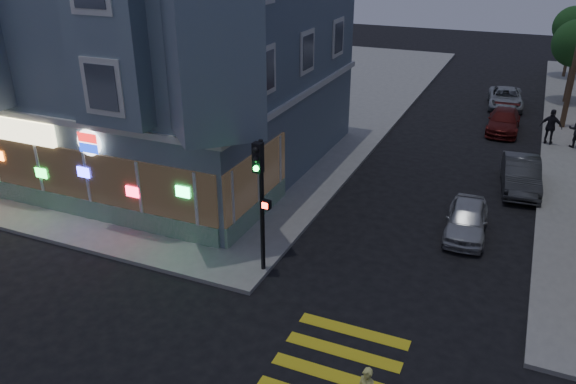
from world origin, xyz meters
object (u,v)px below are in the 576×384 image
Objects in this scene: street_tree_far at (574,27)px; traffic_signal at (260,186)px; parked_car_d at (505,98)px; pedestrian_b at (551,127)px; parked_car_a at (467,220)px; parked_car_b at (521,175)px; street_tree_near at (576,44)px; parked_car_c at (504,121)px.

traffic_signal is at bearing -105.12° from street_tree_far.
parked_car_d is (-3.60, -10.62, -3.31)m from street_tree_far.
parked_car_a is (-2.70, -11.71, -0.47)m from pedestrian_b.
parked_car_b reaches higher than parked_car_a.
street_tree_near is 1.46× the size of parked_car_a.
street_tree_far reaches higher than parked_car_a.
street_tree_near reaches higher than parked_car_a.
street_tree_near is at bearing 74.82° from traffic_signal.
pedestrian_b reaches higher than parked_car_d.
parked_car_a is at bearing -97.02° from street_tree_far.
parked_car_a is (-3.60, -29.22, -3.32)m from street_tree_far.
parked_car_c is 20.03m from traffic_signal.
parked_car_d is 24.93m from traffic_signal.
street_tree_far is 35.98m from traffic_signal.
street_tree_near is at bearing 77.45° from parked_car_a.
street_tree_far reaches higher than parked_car_d.
parked_car_b is at bearing -94.73° from street_tree_far.
parked_car_b is at bearing -81.26° from parked_car_c.
parked_car_d reaches higher than parked_car_a.
parked_car_a is at bearing 87.81° from pedestrian_b.
traffic_signal reaches higher than parked_car_b.
street_tree_far is at bearing 90.00° from street_tree_near.
parked_car_d is (-2.70, 6.89, -0.46)m from pedestrian_b.
parked_car_d is (-1.61, 13.40, -0.08)m from parked_car_b.
street_tree_near is at bearing -84.61° from pedestrian_b.
street_tree_far is 1.27× the size of parked_car_c.
parked_car_b reaches higher than parked_car_c.
pedestrian_b is at bearing 74.09° from parked_car_a.
parked_car_c is 0.93× the size of parked_car_d.
parked_car_b is (-1.09, -6.51, -0.39)m from pedestrian_b.
street_tree_far is at bearing 79.33° from parked_car_b.
parked_car_d is at bearing 87.08° from parked_car_a.
street_tree_near is 1.17× the size of traffic_signal.
parked_car_a is 0.86× the size of parked_car_b.
traffic_signal is (-9.38, -34.73, -0.73)m from street_tree_far.
traffic_signal is (-8.48, -17.22, 2.12)m from pedestrian_b.
street_tree_near is at bearing 66.57° from parked_car_c.
street_tree_near is 1.27× the size of parked_car_c.
street_tree_far is 1.25× the size of parked_car_b.
traffic_signal is at bearing -130.56° from parked_car_b.
street_tree_near is at bearing 76.99° from parked_car_b.
street_tree_far reaches higher than parked_car_c.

